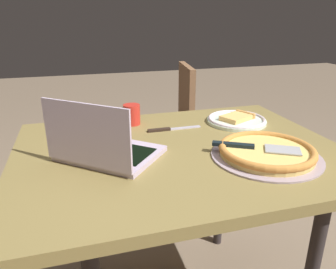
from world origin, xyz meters
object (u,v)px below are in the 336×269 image
at_px(dining_table, 180,166).
at_px(drink_cup, 132,114).
at_px(laptop, 104,148).
at_px(chair_far, 171,126).
at_px(table_knife, 169,129).
at_px(pizza_tray, 266,152).
at_px(pizza_plate, 237,120).

xyz_separation_m(dining_table, drink_cup, (0.12, -0.31, 0.11)).
height_order(laptop, chair_far, laptop).
bearing_deg(drink_cup, chair_far, -120.54).
bearing_deg(table_knife, laptop, 37.51).
distance_m(pizza_tray, table_knife, 0.42).
height_order(dining_table, drink_cup, drink_cup).
height_order(pizza_plate, table_knife, pizza_plate).
bearing_deg(laptop, table_knife, -142.49).
relative_size(pizza_plate, chair_far, 0.28).
height_order(drink_cup, chair_far, chair_far).
bearing_deg(chair_far, pizza_tray, 90.84).
relative_size(table_knife, chair_far, 0.25).
bearing_deg(pizza_plate, dining_table, 31.90).
relative_size(laptop, chair_far, 0.43).
bearing_deg(laptop, pizza_tray, 166.00).
distance_m(pizza_tray, chair_far, 1.10).
height_order(dining_table, pizza_plate, pizza_plate).
xyz_separation_m(laptop, pizza_plate, (-0.60, -0.23, -0.03)).
xyz_separation_m(laptop, pizza_tray, (-0.52, 0.13, -0.02)).
relative_size(pizza_tray, table_knife, 1.62).
bearing_deg(laptop, dining_table, -175.14).
relative_size(table_knife, drink_cup, 2.60).
bearing_deg(chair_far, pizza_plate, 97.47).
height_order(pizza_tray, chair_far, chair_far).
distance_m(table_knife, drink_cup, 0.18).
bearing_deg(drink_cup, pizza_plate, 166.62).
bearing_deg(pizza_plate, table_knife, 2.08).
xyz_separation_m(table_knife, chair_far, (-0.22, -0.72, -0.25)).
relative_size(laptop, table_knife, 1.74).
distance_m(laptop, table_knife, 0.36).
relative_size(dining_table, pizza_tray, 3.15).
relative_size(pizza_plate, pizza_tray, 0.71).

